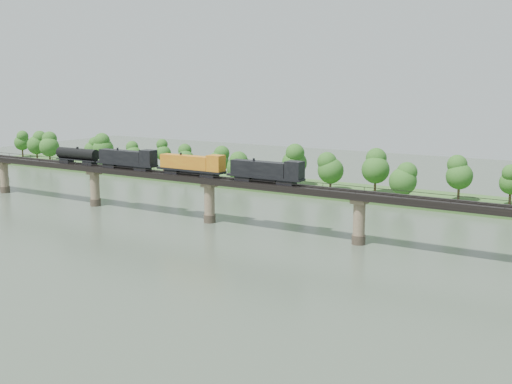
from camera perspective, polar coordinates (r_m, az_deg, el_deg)
The scene contains 6 objects.
ground at distance 138.42m, azimuth -11.54°, elevation -4.97°, with size 400.00×400.00×0.00m, color #374435.
far_bank at distance 206.51m, azimuth 4.95°, elevation 0.35°, with size 300.00×24.00×1.60m, color #2C5020.
bridge at distance 159.57m, azimuth -4.16°, elevation -0.80°, with size 236.00×30.00×11.50m.
bridge_superstructure at distance 158.51m, azimuth -4.19°, elevation 1.45°, with size 220.00×4.90×0.75m.
far_treeline at distance 205.32m, azimuth 2.37°, elevation 2.59°, with size 289.06×17.54×13.60m.
freight_train at distance 166.05m, azimuth -7.76°, elevation 2.59°, with size 80.18×3.12×5.52m.
Camera 1 is at (93.30, -95.97, 35.29)m, focal length 45.00 mm.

